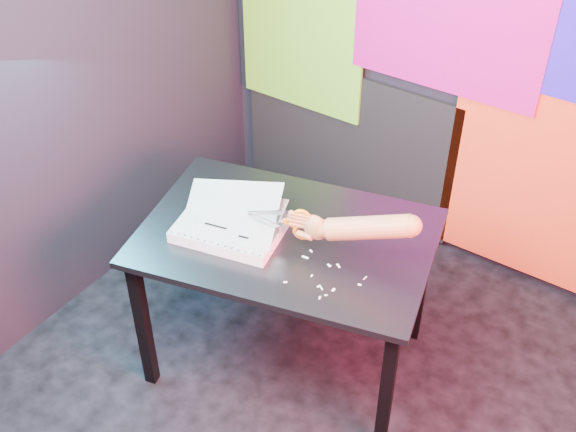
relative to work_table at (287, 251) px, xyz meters
The scene contains 7 objects.
room 0.85m from the work_table, 41.02° to the right, with size 3.01×3.01×2.71m.
backdrop 1.25m from the work_table, 69.06° to the left, with size 2.88×0.05×2.08m.
work_table is the anchor object (origin of this frame).
printout_stack 0.26m from the work_table, 150.44° to the right, with size 0.49×0.39×0.22m.
scissors 0.25m from the work_table, 32.12° to the right, with size 0.25×0.08×0.15m.
hand_forearm 0.42m from the work_table, ahead, with size 0.48×0.18×0.20m.
paper_clippings 0.29m from the work_table, 24.83° to the right, with size 0.28×0.22×0.00m.
Camera 1 is at (0.90, -1.53, 2.65)m, focal length 45.00 mm.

